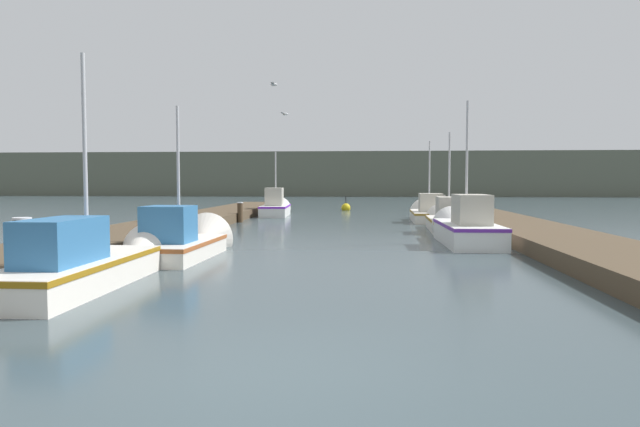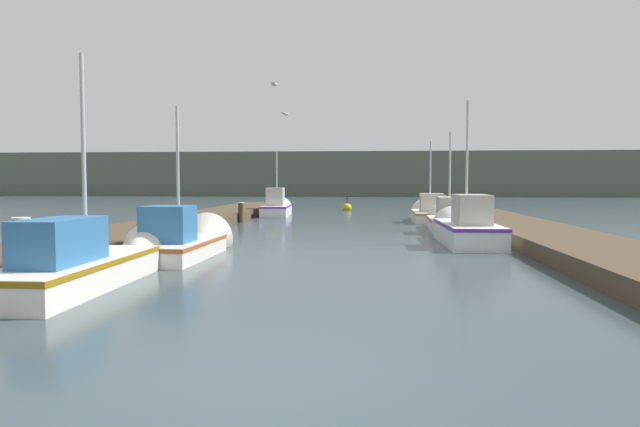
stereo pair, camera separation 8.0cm
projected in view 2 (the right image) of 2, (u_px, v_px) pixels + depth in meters
The scene contains 17 objects.
ground_plane at pixel (266, 377), 5.90m from camera, with size 200.00×200.00×0.00m.
dock_left at pixel (170, 226), 22.38m from camera, with size 2.90×40.00×0.44m.
dock_right at pixel (522, 229), 21.21m from camera, with size 2.90×40.00×0.44m.
distant_shore_ridge at pixel (362, 174), 79.26m from camera, with size 120.00×16.00×5.70m.
fishing_boat_0 at pixel (95, 261), 11.37m from camera, with size 1.50×5.85×4.84m.
fishing_boat_1 at pixel (184, 241), 15.50m from camera, with size 1.80×4.66×4.54m.
fishing_boat_2 at pixel (465, 227), 18.49m from camera, with size 1.67×5.29×4.97m.
fishing_boat_3 at pixel (449, 220), 23.20m from camera, with size 1.72×6.11×4.43m.
fishing_boat_4 at pixel (429, 213), 28.76m from camera, with size 1.81×5.25×4.51m.
fishing_boat_5 at pixel (277, 207), 32.99m from camera, with size 1.70×4.87×4.05m.
mooring_piling_0 at pixel (442, 205), 32.87m from camera, with size 0.26×0.26×1.27m.
mooring_piling_1 at pixel (241, 212), 27.58m from camera, with size 0.31×0.31×0.98m.
mooring_piling_2 at pixel (444, 205), 33.50m from camera, with size 0.25×0.25×1.17m.
mooring_piling_3 at pixel (22, 253), 10.56m from camera, with size 0.33×0.33×1.35m.
channel_buoy at pixel (347, 208), 38.60m from camera, with size 0.62×0.62×1.12m.
seagull_lead at pixel (286, 114), 26.24m from camera, with size 0.38×0.53×0.12m.
seagull_1 at pixel (274, 85), 22.70m from camera, with size 0.29×0.56×0.12m.
Camera 2 is at (1.06, -5.72, 2.03)m, focal length 32.00 mm.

